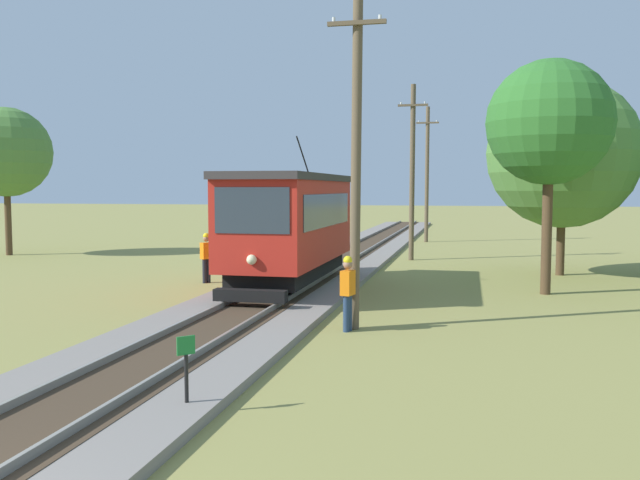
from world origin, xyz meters
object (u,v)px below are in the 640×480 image
(utility_pole_near_tram, at_px, (356,153))
(second_worker, at_px, (206,255))
(red_tram, at_px, (291,224))
(utility_pole_far, at_px, (427,173))
(utility_pole_mid, at_px, (412,170))
(tree_horizon, at_px, (563,153))
(tree_left_far, at_px, (550,123))
(track_worker, at_px, (348,290))
(tree_right_far, at_px, (6,152))
(trackside_signal_marker, at_px, (186,370))

(utility_pole_near_tram, relative_size, second_worker, 4.61)
(red_tram, bearing_deg, utility_pole_far, 82.06)
(utility_pole_mid, xyz_separation_m, tree_horizon, (6.12, -4.48, 0.50))
(utility_pole_near_tram, distance_m, tree_left_far, 8.19)
(utility_pole_far, distance_m, second_worker, 21.78)
(red_tram, distance_m, second_worker, 3.82)
(utility_pole_near_tram, relative_size, tree_horizon, 1.09)
(track_worker, relative_size, second_worker, 1.00)
(utility_pole_far, xyz_separation_m, tree_left_far, (5.05, -20.59, 1.06))
(red_tram, bearing_deg, tree_horizon, 34.09)
(tree_right_far, bearing_deg, tree_left_far, -16.28)
(red_tram, distance_m, trackside_signal_marker, 12.23)
(red_tram, xyz_separation_m, second_worker, (-3.43, 1.17, -1.21))
(red_tram, relative_size, tree_right_far, 1.15)
(tree_right_far, relative_size, tree_horizon, 0.98)
(trackside_signal_marker, bearing_deg, tree_right_far, 132.33)
(track_worker, height_order, tree_horizon, tree_horizon)
(trackside_signal_marker, xyz_separation_m, track_worker, (1.30, 6.27, 0.32))
(utility_pole_near_tram, relative_size, utility_pole_mid, 1.00)
(track_worker, distance_m, tree_right_far, 24.82)
(second_worker, bearing_deg, tree_left_far, -145.29)
(utility_pole_far, xyz_separation_m, track_worker, (-0.10, -27.46, -3.35))
(utility_pole_near_tram, xyz_separation_m, tree_left_far, (5.05, 6.34, 1.18))
(red_tram, relative_size, second_worker, 4.79)
(trackside_signal_marker, bearing_deg, tree_left_far, 63.84)
(utility_pole_far, relative_size, tree_horizon, 1.12)
(utility_pole_near_tram, bearing_deg, trackside_signal_marker, -101.65)
(second_worker, bearing_deg, track_worker, 167.55)
(red_tram, height_order, track_worker, red_tram)
(red_tram, height_order, second_worker, red_tram)
(utility_pole_near_tram, bearing_deg, tree_left_far, 51.46)
(red_tram, height_order, utility_pole_mid, utility_pole_mid)
(utility_pole_mid, relative_size, tree_horizon, 1.08)
(red_tram, distance_m, track_worker, 6.57)
(trackside_signal_marker, distance_m, tree_right_far, 28.03)
(utility_pole_mid, height_order, trackside_signal_marker, utility_pole_mid)
(utility_pole_near_tram, relative_size, tree_right_far, 1.11)
(trackside_signal_marker, height_order, tree_horizon, tree_horizon)
(red_tram, bearing_deg, track_worker, -63.05)
(track_worker, distance_m, tree_left_far, 9.65)
(second_worker, relative_size, tree_right_far, 0.24)
(utility_pole_near_tram, xyz_separation_m, tree_right_far, (-20.03, 13.67, 0.95))
(utility_pole_far, xyz_separation_m, tree_horizon, (6.12, -15.51, 0.37))
(red_tram, distance_m, tree_right_far, 19.21)
(track_worker, bearing_deg, utility_pole_mid, 102.94)
(second_worker, bearing_deg, tree_horizon, -123.22)
(tree_left_far, distance_m, tree_right_far, 26.13)
(tree_horizon, bearing_deg, utility_pole_far, 111.52)
(utility_pole_far, height_order, track_worker, utility_pole_far)
(utility_pole_near_tram, relative_size, utility_pole_far, 0.97)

